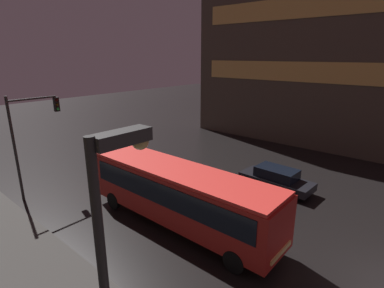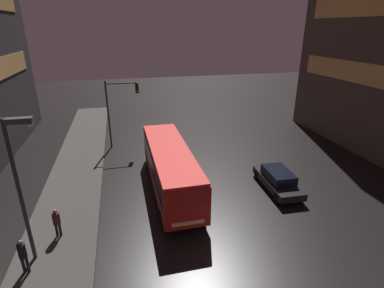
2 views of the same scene
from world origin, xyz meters
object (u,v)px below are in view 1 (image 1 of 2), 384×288
at_px(traffic_light_main, 30,129).
at_px(street_lamp_sidewalk, 114,260).
at_px(car_taxi, 276,178).
at_px(bus_near, 180,191).

height_order(traffic_light_main, street_lamp_sidewalk, street_lamp_sidewalk).
bearing_deg(car_taxi, traffic_light_main, -43.61).
bearing_deg(street_lamp_sidewalk, traffic_light_main, 73.58).
bearing_deg(car_taxi, bus_near, -11.14).
bearing_deg(bus_near, traffic_light_main, -71.11).
height_order(car_taxi, traffic_light_main, traffic_light_main).
bearing_deg(street_lamp_sidewalk, car_taxi, 13.44).
distance_m(car_taxi, traffic_light_main, 15.75).
xyz_separation_m(bus_near, street_lamp_sidewalk, (-7.52, -5.38, 3.04)).
relative_size(traffic_light_main, street_lamp_sidewalk, 0.88).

